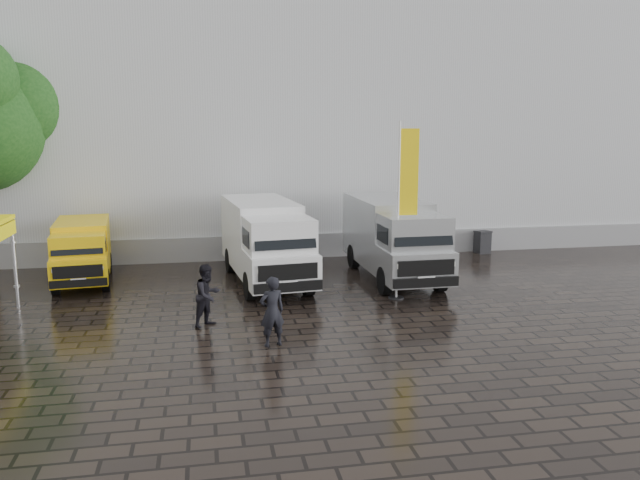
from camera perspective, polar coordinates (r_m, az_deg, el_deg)
The scene contains 10 objects.
ground at distance 18.86m, azimuth 4.47°, elevation -6.39°, with size 120.00×120.00×0.00m, color black.
exhibition_hall at distance 34.13m, azimuth 0.81°, elevation 11.25°, with size 44.00×16.00×12.00m, color silver.
hall_plinth at distance 26.73m, azimuth 4.20°, elevation -0.33°, with size 44.00×0.15×1.00m, color gray.
van_yellow at distance 23.38m, azimuth -20.90°, elevation -1.11°, with size 1.77×4.60×2.12m, color yellow, non-canonical shape.
van_white at distance 21.86m, azimuth -4.99°, elevation -0.29°, with size 2.17×6.51×2.82m, color white, non-canonical shape.
van_silver at distance 22.56m, azimuth 6.73°, elevation 0.01°, with size 2.17×6.52×2.82m, color #B7BABC, non-canonical shape.
flagpole at distance 19.66m, azimuth 7.69°, elevation 3.65°, with size 0.88×0.50×5.59m.
wheelie_bin at distance 28.01m, azimuth 14.63°, elevation -0.17°, with size 0.59×0.59×0.98m, color black.
person_front at distance 15.61m, azimuth -4.41°, elevation -6.53°, with size 0.65×0.43×1.78m, color black.
person_tent at distance 17.38m, azimuth -10.23°, elevation -4.99°, with size 0.84×0.66×1.74m, color black.
Camera 1 is at (-4.76, -17.44, 5.38)m, focal length 35.00 mm.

